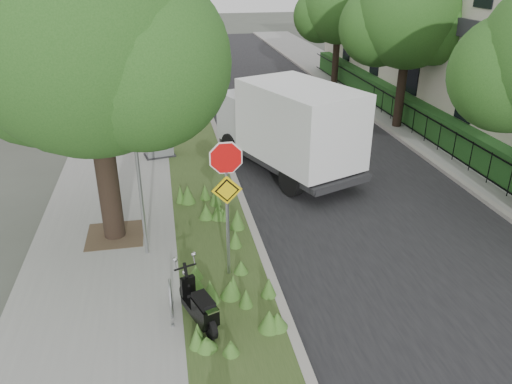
# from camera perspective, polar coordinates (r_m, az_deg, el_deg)

# --- Properties ---
(ground) EXTENTS (120.00, 120.00, 0.00)m
(ground) POSITION_cam_1_polar(r_m,az_deg,el_deg) (11.09, 4.65, -10.66)
(ground) COLOR #4C5147
(ground) RESTS_ON ground
(sidewalk_near) EXTENTS (3.50, 60.00, 0.12)m
(sidewalk_near) POSITION_cam_1_polar(r_m,az_deg,el_deg) (19.79, -15.19, 5.32)
(sidewalk_near) COLOR gray
(sidewalk_near) RESTS_ON ground
(verge) EXTENTS (2.00, 60.00, 0.12)m
(verge) POSITION_cam_1_polar(r_m,az_deg,el_deg) (19.74, -7.20, 5.97)
(verge) COLOR #344A1F
(verge) RESTS_ON ground
(kerb_near) EXTENTS (0.20, 60.00, 0.13)m
(kerb_near) POSITION_cam_1_polar(r_m,az_deg,el_deg) (19.82, -4.31, 6.20)
(kerb_near) COLOR #9E9991
(kerb_near) RESTS_ON ground
(road) EXTENTS (7.00, 60.00, 0.01)m
(road) POSITION_cam_1_polar(r_m,az_deg,el_deg) (20.50, 5.52, 6.62)
(road) COLOR black
(road) RESTS_ON ground
(kerb_far) EXTENTS (0.20, 60.00, 0.13)m
(kerb_far) POSITION_cam_1_polar(r_m,az_deg,el_deg) (21.69, 14.52, 7.14)
(kerb_far) COLOR #9E9991
(kerb_far) RESTS_ON ground
(footpath_far) EXTENTS (3.20, 60.00, 0.12)m
(footpath_far) POSITION_cam_1_polar(r_m,az_deg,el_deg) (22.45, 18.50, 7.23)
(footpath_far) COLOR gray
(footpath_far) RESTS_ON ground
(street_tree_main) EXTENTS (6.21, 5.54, 7.66)m
(street_tree_main) POSITION_cam_1_polar(r_m,az_deg,el_deg) (11.72, -18.92, 15.67)
(street_tree_main) COLOR black
(street_tree_main) RESTS_ON ground
(bare_post) EXTENTS (0.08, 0.08, 4.00)m
(bare_post) POSITION_cam_1_polar(r_m,az_deg,el_deg) (11.33, -13.25, 1.85)
(bare_post) COLOR #A5A8AD
(bare_post) RESTS_ON ground
(bike_hoop) EXTENTS (0.06, 0.78, 0.77)m
(bike_hoop) POSITION_cam_1_polar(r_m,az_deg,el_deg) (10.02, -9.72, -11.90)
(bike_hoop) COLOR #A5A8AD
(bike_hoop) RESTS_ON ground
(sign_assembly) EXTENTS (0.94, 0.08, 3.22)m
(sign_assembly) POSITION_cam_1_polar(r_m,az_deg,el_deg) (10.18, -3.38, 1.05)
(sign_assembly) COLOR #A5A8AD
(sign_assembly) RESTS_ON ground
(fence_far) EXTENTS (0.04, 24.00, 1.00)m
(fence_far) POSITION_cam_1_polar(r_m,az_deg,el_deg) (21.82, 16.39, 8.69)
(fence_far) COLOR black
(fence_far) RESTS_ON ground
(hedge_far) EXTENTS (1.00, 24.00, 1.10)m
(hedge_far) POSITION_cam_1_polar(r_m,az_deg,el_deg) (22.14, 18.02, 8.71)
(hedge_far) COLOR #1C4B1A
(hedge_far) RESTS_ON footpath_far
(brick_building) EXTENTS (9.40, 10.40, 8.30)m
(brick_building) POSITION_cam_1_polar(r_m,az_deg,el_deg) (31.50, -24.93, 18.86)
(brick_building) COLOR maroon
(brick_building) RESTS_ON ground
(far_tree_b) EXTENTS (4.83, 4.31, 6.56)m
(far_tree_b) POSITION_cam_1_polar(r_m,az_deg,el_deg) (21.06, 16.92, 18.39)
(far_tree_b) COLOR black
(far_tree_b) RESTS_ON ground
(far_tree_c) EXTENTS (4.37, 3.89, 5.93)m
(far_tree_c) POSITION_cam_1_polar(r_m,az_deg,el_deg) (28.43, 9.30, 19.74)
(far_tree_c) COLOR black
(far_tree_c) RESTS_ON ground
(scooter_near) EXTENTS (0.68, 1.49, 0.74)m
(scooter_near) POSITION_cam_1_polar(r_m,az_deg,el_deg) (9.68, -6.28, -13.31)
(scooter_near) COLOR black
(scooter_near) RESTS_ON ground
(box_truck) EXTENTS (4.09, 6.04, 2.56)m
(box_truck) POSITION_cam_1_polar(r_m,az_deg,el_deg) (16.15, 3.81, 7.77)
(box_truck) COLOR #262628
(box_truck) RESTS_ON ground
(utility_cabinet) EXTENTS (1.14, 0.88, 1.37)m
(utility_cabinet) POSITION_cam_1_polar(r_m,az_deg,el_deg) (17.88, -11.10, 6.07)
(utility_cabinet) COLOR #262628
(utility_cabinet) RESTS_ON ground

